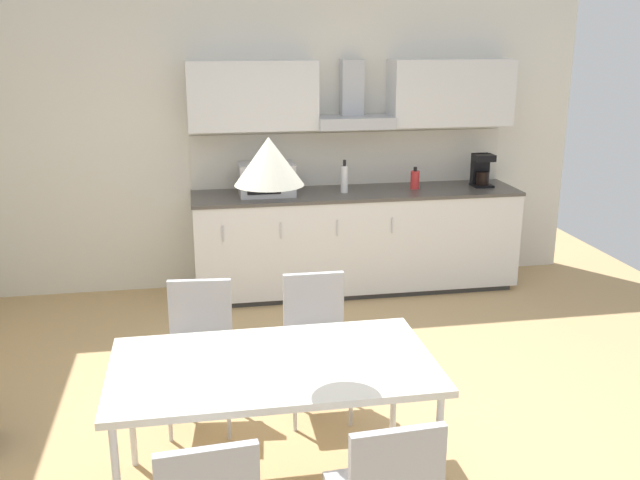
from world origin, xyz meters
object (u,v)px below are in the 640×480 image
bottle_red (415,179)px  chair_far_left (200,339)px  coffee_maker (481,170)px  bottle_white (344,179)px  dining_table (273,370)px  microwave (266,179)px  pendant_lamp (269,161)px  chair_far_right (316,330)px

bottle_red → chair_far_left: bearing=-133.2°
coffee_maker → bottle_white: size_ratio=1.02×
coffee_maker → dining_table: coffee_maker is taller
microwave → chair_far_left: microwave is taller
bottle_white → bottle_red: 0.67m
bottle_red → dining_table: 3.39m
microwave → dining_table: size_ratio=0.30×
microwave → pendant_lamp: (-0.29, -2.93, 0.67)m
chair_far_left → coffee_maker: bearing=39.0°
microwave → coffee_maker: bearing=0.8°
coffee_maker → dining_table: size_ratio=0.19×
pendant_lamp → dining_table: bearing=33.7°
dining_table → pendant_lamp: bearing=-146.3°
chair_far_right → pendant_lamp: (-0.36, -0.82, 1.21)m
bottle_white → bottle_red: bottle_white is taller
bottle_white → dining_table: bearing=-108.6°
microwave → bottle_red: (1.36, 0.01, -0.05)m
microwave → dining_table: bearing=-95.6°
chair_far_right → coffee_maker: bearing=47.9°
microwave → coffee_maker: coffee_maker is taller
bottle_white → bottle_red: (0.67, 0.04, -0.04)m
coffee_maker → pendant_lamp: (-2.29, -2.96, 0.66)m
bottle_white → chair_far_right: bearing=-106.6°
dining_table → bottle_white: bearing=71.4°
bottle_white → chair_far_left: size_ratio=0.34×
chair_far_right → pendant_lamp: size_ratio=2.72×
microwave → pendant_lamp: 3.02m
bottle_red → coffee_maker: bearing=1.3°
microwave → bottle_red: microwave is taller
coffee_maker → chair_far_right: 2.93m
microwave → bottle_white: bottle_white is taller
bottle_white → chair_far_left: 2.53m
chair_far_right → pendant_lamp: 1.50m
coffee_maker → bottle_red: (-0.64, -0.01, -0.06)m
microwave → chair_far_right: 2.18m
bottle_white → chair_far_right: bottle_white is taller
dining_table → chair_far_right: chair_far_right is taller
bottle_red → chair_far_right: bearing=-121.2°
microwave → chair_far_left: (-0.64, -2.11, -0.54)m
chair_far_left → dining_table: bearing=-66.9°
chair_far_right → bottle_red: bearing=58.8°
dining_table → chair_far_left: size_ratio=1.83×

